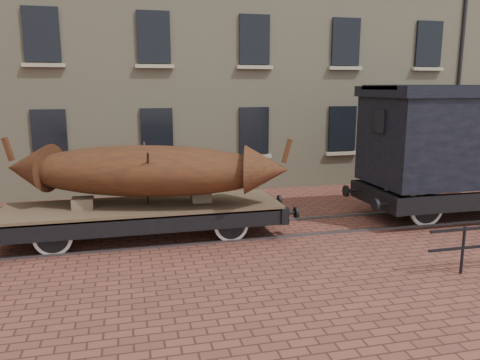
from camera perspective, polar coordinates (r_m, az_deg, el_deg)
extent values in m
plane|color=brown|center=(12.62, 3.30, -6.10)|extent=(90.00, 90.00, 0.00)
cube|color=tan|center=(22.72, 3.33, 19.46)|extent=(40.00, 10.00, 14.00)
cube|color=black|center=(16.72, -22.19, 5.08)|extent=(1.10, 0.12, 1.70)
cube|color=tan|center=(16.77, -21.98, 1.83)|extent=(1.30, 0.18, 0.12)
cube|color=black|center=(16.57, -10.09, 5.69)|extent=(1.10, 0.12, 1.70)
cube|color=tan|center=(16.63, -9.97, 2.41)|extent=(1.30, 0.18, 0.12)
cube|color=black|center=(17.16, 1.71, 6.04)|extent=(1.10, 0.12, 1.70)
cube|color=tan|center=(17.22, 1.74, 2.88)|extent=(1.30, 0.18, 0.12)
cube|color=black|center=(18.41, 12.33, 6.15)|extent=(1.10, 0.12, 1.70)
cube|color=tan|center=(18.46, 12.28, 3.19)|extent=(1.30, 0.18, 0.12)
cube|color=black|center=(20.19, 21.34, 6.07)|extent=(1.10, 0.12, 1.70)
cube|color=tan|center=(20.24, 21.24, 3.38)|extent=(1.30, 0.18, 0.12)
cube|color=black|center=(16.72, -23.04, 16.03)|extent=(1.10, 0.12, 1.70)
cube|color=tan|center=(16.60, -22.81, 12.79)|extent=(1.30, 0.18, 0.12)
cube|color=black|center=(16.58, -10.49, 16.76)|extent=(1.10, 0.12, 1.70)
cube|color=tan|center=(16.45, -10.36, 13.49)|extent=(1.30, 0.18, 0.12)
cube|color=black|center=(17.17, 1.77, 16.74)|extent=(1.10, 0.12, 1.70)
cube|color=tan|center=(17.04, 1.81, 13.58)|extent=(1.30, 0.18, 0.12)
cube|color=black|center=(18.41, 12.76, 16.11)|extent=(1.10, 0.12, 1.70)
cube|color=tan|center=(18.30, 12.71, 13.16)|extent=(1.30, 0.18, 0.12)
cube|color=black|center=(20.19, 22.01, 15.14)|extent=(1.10, 0.12, 1.70)
cube|color=tan|center=(20.09, 21.91, 12.45)|extent=(1.30, 0.18, 0.12)
cylinder|color=black|center=(21.26, 25.84, 18.96)|extent=(0.14, 0.14, 14.00)
cube|color=#59595E|center=(11.96, 4.32, -6.95)|extent=(30.00, 0.08, 0.06)
cube|color=#59595E|center=(13.27, 2.39, -5.08)|extent=(30.00, 0.08, 0.06)
cylinder|color=black|center=(10.64, 25.52, -7.74)|extent=(0.06, 0.06, 1.00)
cube|color=brown|center=(11.88, -11.64, -3.20)|extent=(6.74, 1.98, 0.11)
cube|color=black|center=(11.05, -11.40, -5.45)|extent=(6.74, 0.14, 0.40)
cube|color=black|center=(12.82, -11.78, -3.13)|extent=(6.74, 0.14, 0.40)
cube|color=black|center=(12.50, 4.03, -3.29)|extent=(0.20, 2.07, 0.40)
cylinder|color=black|center=(11.96, 6.17, -3.99)|extent=(0.31, 0.09, 0.09)
cylinder|color=black|center=(12.01, 6.86, -3.94)|extent=(0.07, 0.29, 0.29)
cylinder|color=black|center=(13.19, 4.18, -2.51)|extent=(0.31, 0.09, 0.09)
cylinder|color=black|center=(13.24, 4.81, -2.47)|extent=(0.07, 0.29, 0.29)
cylinder|color=black|center=(12.10, -21.42, -5.53)|extent=(0.09, 1.71, 0.09)
cylinder|color=silver|center=(11.42, -21.88, -6.55)|extent=(0.86, 0.06, 0.86)
cylinder|color=black|center=(11.42, -21.88, -6.55)|extent=(0.71, 0.09, 0.71)
cube|color=black|center=(11.25, -22.03, -5.67)|extent=(0.81, 0.07, 0.09)
cylinder|color=silver|center=(12.79, -21.02, -4.61)|extent=(0.86, 0.06, 0.86)
cylinder|color=black|center=(12.79, -21.02, -4.61)|extent=(0.71, 0.09, 0.71)
cube|color=black|center=(12.83, -21.03, -3.56)|extent=(0.81, 0.07, 0.09)
cylinder|color=black|center=(12.22, -1.82, -4.56)|extent=(0.09, 1.71, 0.09)
cylinder|color=silver|center=(11.55, -1.07, -5.51)|extent=(0.86, 0.06, 0.86)
cylinder|color=black|center=(11.55, -1.07, -5.51)|extent=(0.71, 0.09, 0.71)
cube|color=black|center=(11.39, -0.95, -4.62)|extent=(0.81, 0.07, 0.09)
cylinder|color=silver|center=(12.90, -2.49, -3.71)|extent=(0.86, 0.06, 0.86)
cylinder|color=black|center=(12.90, -2.49, -3.71)|extent=(0.71, 0.09, 0.71)
cube|color=black|center=(12.95, -2.59, -2.67)|extent=(0.81, 0.07, 0.09)
cube|color=black|center=(11.97, -11.58, -4.83)|extent=(3.59, 0.05, 0.05)
cube|color=#7A694F|center=(11.88, -18.62, -2.68)|extent=(0.49, 0.45, 0.25)
cube|color=#7A694F|center=(11.96, -4.79, -2.01)|extent=(0.49, 0.45, 0.25)
ellipsoid|color=#592C14|center=(11.69, -11.31, 1.10)|extent=(6.50, 3.59, 1.24)
cone|color=#592C14|center=(12.71, -24.34, 1.36)|extent=(1.36, 1.43, 1.18)
cube|color=#592C14|center=(12.87, -26.42, 3.38)|extent=(0.27, 0.19, 0.60)
cone|color=#592C14|center=(11.35, 3.28, 1.28)|extent=(1.36, 1.43, 1.18)
cube|color=#592C14|center=(11.30, 5.75, 3.56)|extent=(0.27, 0.19, 0.60)
cylinder|color=#332218|center=(11.22, -11.16, 0.01)|extent=(0.05, 1.06, 1.47)
cylinder|color=#332218|center=(12.21, -11.40, 0.91)|extent=(0.05, 1.06, 1.47)
cube|color=black|center=(16.38, 23.80, -0.33)|extent=(6.35, 0.17, 0.48)
cube|color=black|center=(13.68, 16.16, -1.95)|extent=(0.23, 2.54, 0.48)
cylinder|color=black|center=(12.73, 16.18, -2.92)|extent=(0.08, 0.34, 0.34)
cylinder|color=black|center=(14.18, 12.79, -1.32)|extent=(0.08, 0.34, 0.34)
cylinder|color=black|center=(14.34, 20.15, -2.56)|extent=(0.11, 2.01, 0.11)
cylinder|color=silver|center=(13.77, 21.81, -3.23)|extent=(1.02, 0.07, 1.02)
cylinder|color=black|center=(13.77, 21.81, -3.23)|extent=(0.83, 0.11, 0.83)
cylinder|color=silver|center=(14.92, 18.62, -1.93)|extent=(1.02, 0.07, 1.02)
cylinder|color=black|center=(14.92, 18.62, -1.93)|extent=(0.83, 0.11, 0.83)
cube|color=black|center=(15.27, 26.90, 4.46)|extent=(6.35, 2.54, 2.43)
cube|color=black|center=(13.36, 16.58, 6.92)|extent=(0.08, 0.64, 0.64)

